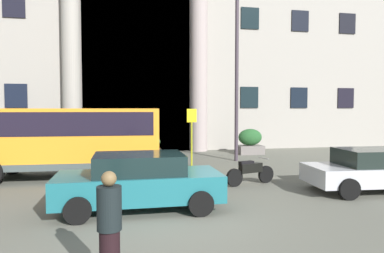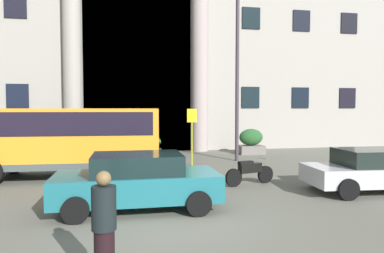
{
  "view_description": "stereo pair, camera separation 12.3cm",
  "coord_description": "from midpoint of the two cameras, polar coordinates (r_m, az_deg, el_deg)",
  "views": [
    {
      "loc": [
        -1.11,
        -8.2,
        2.58
      ],
      "look_at": [
        1.77,
        6.08,
        1.85
      ],
      "focal_mm": 32.6,
      "sensor_mm": 36.0,
      "label": 1
    },
    {
      "loc": [
        -0.99,
        -8.22,
        2.58
      ],
      "look_at": [
        1.77,
        6.08,
        1.85
      ],
      "focal_mm": 32.6,
      "sensor_mm": 36.0,
      "label": 2
    }
  ],
  "objects": [
    {
      "name": "lamppost_plaza_centre",
      "position": [
        17.6,
        7.62,
        10.68
      ],
      "size": [
        0.4,
        0.4,
        8.68
      ],
      "color": "#3B313B",
      "rests_on": "ground_plane"
    },
    {
      "name": "scooter_by_planter",
      "position": [
        12.11,
        9.59,
        -7.29
      ],
      "size": [
        1.88,
        0.73,
        0.89
      ],
      "rotation": [
        0.0,
        0.0,
        0.27
      ],
      "color": "black",
      "rests_on": "ground_plane"
    },
    {
      "name": "ground_plane",
      "position": [
        8.69,
        -3.58,
        -14.85
      ],
      "size": [
        80.0,
        64.0,
        0.12
      ],
      "primitive_type": "cube",
      "color": "#5E5E53"
    },
    {
      "name": "hedge_planter_entrance_left",
      "position": [
        18.51,
        -7.56,
        -3.29
      ],
      "size": [
        1.79,
        0.78,
        1.25
      ],
      "color": "#6B6456",
      "rests_on": "ground_plane"
    },
    {
      "name": "hedge_planter_entrance_right",
      "position": [
        18.67,
        -18.34,
        -2.95
      ],
      "size": [
        1.86,
        0.71,
        1.53
      ],
      "color": "gray",
      "rests_on": "ground_plane"
    },
    {
      "name": "motorcycle_near_kerb",
      "position": [
        11.61,
        -11.58,
        -7.74
      ],
      "size": [
        2.02,
        0.58,
        0.89
      ],
      "rotation": [
        0.0,
        0.0,
        -0.15
      ],
      "color": "black",
      "rests_on": "ground_plane"
    },
    {
      "name": "white_taxi_kerbside",
      "position": [
        9.18,
        -8.53,
        -8.77
      ],
      "size": [
        4.18,
        2.02,
        1.43
      ],
      "rotation": [
        0.0,
        0.0,
        0.0
      ],
      "color": "#1C616B",
      "rests_on": "ground_plane"
    },
    {
      "name": "office_building_facade",
      "position": [
        26.17,
        -8.7,
        13.81
      ],
      "size": [
        34.56,
        9.78,
        15.14
      ],
      "color": "gray",
      "rests_on": "ground_plane"
    },
    {
      "name": "pedestrian_man_red_shirt",
      "position": [
        5.42,
        -13.53,
        -15.85
      ],
      "size": [
        0.36,
        0.36,
        1.69
      ],
      "rotation": [
        0.0,
        0.0,
        3.19
      ],
      "color": "black",
      "rests_on": "ground_plane"
    },
    {
      "name": "hedge_planter_far_east",
      "position": [
        19.95,
        -27.41,
        -2.92
      ],
      "size": [
        1.63,
        0.87,
        1.41
      ],
      "color": "gray",
      "rests_on": "ground_plane"
    },
    {
      "name": "bus_stop_sign",
      "position": [
        15.76,
        0.2,
        -0.69
      ],
      "size": [
        0.44,
        0.08,
        2.59
      ],
      "color": "#989E1B",
      "rests_on": "ground_plane"
    },
    {
      "name": "hedge_planter_far_west",
      "position": [
        20.27,
        9.79,
        -2.5
      ],
      "size": [
        1.44,
        0.98,
        1.45
      ],
      "color": "slate",
      "rests_on": "ground_plane"
    },
    {
      "name": "parked_estate_mid",
      "position": [
        12.44,
        28.35,
        -6.23
      ],
      "size": [
        4.52,
        2.24,
        1.34
      ],
      "rotation": [
        0.0,
        0.0,
        -0.08
      ],
      "color": "#B5B8BE",
      "rests_on": "ground_plane"
    },
    {
      "name": "orange_minibus",
      "position": [
        13.89,
        -19.33,
        -1.49
      ],
      "size": [
        6.8,
        2.79,
        2.6
      ],
      "rotation": [
        0.0,
        0.0,
        -0.05
      ],
      "color": "orange",
      "rests_on": "ground_plane"
    }
  ]
}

